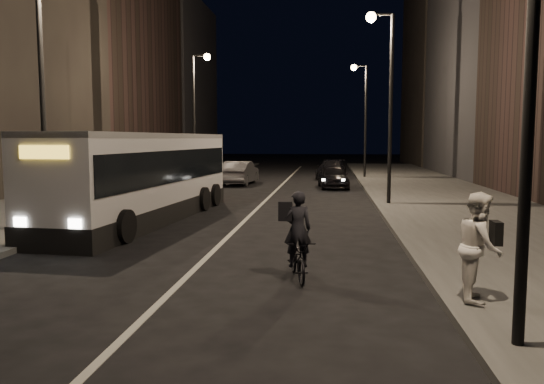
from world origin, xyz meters
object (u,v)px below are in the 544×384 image
(cyclist_on_bicycle, at_px, (298,250))
(city_bus, at_px, (144,173))
(car_mid, at_px, (240,173))
(car_far, at_px, (332,169))
(streetlight_left_far, at_px, (198,100))
(pedestrian_woman, at_px, (479,247))
(streetlight_left_near, at_px, (49,57))
(car_near, at_px, (333,177))
(streetlight_right_far, at_px, (362,105))
(streetlight_right_mid, at_px, (385,82))

(cyclist_on_bicycle, bearing_deg, city_bus, 115.53)
(car_mid, xyz_separation_m, car_far, (5.88, 5.85, -0.07))
(car_mid, bearing_deg, city_bus, 90.05)
(streetlight_left_far, bearing_deg, pedestrian_woman, -65.51)
(cyclist_on_bicycle, distance_m, pedestrian_woman, 3.61)
(streetlight_left_near, xyz_separation_m, cyclist_on_bicycle, (7.71, -4.45, -4.73))
(car_near, bearing_deg, pedestrian_woman, -89.54)
(streetlight_left_far, bearing_deg, streetlight_right_far, 29.36)
(streetlight_right_far, distance_m, city_bus, 23.01)
(pedestrian_woman, bearing_deg, cyclist_on_bicycle, 75.49)
(streetlight_left_far, xyz_separation_m, cyclist_on_bicycle, (7.71, -22.45, -4.73))
(streetlight_right_far, height_order, car_far, streetlight_right_far)
(city_bus, bearing_deg, car_near, 67.77)
(cyclist_on_bicycle, bearing_deg, car_mid, 89.78)
(streetlight_right_mid, bearing_deg, pedestrian_woman, -88.90)
(city_bus, bearing_deg, cyclist_on_bicycle, -46.73)
(streetlight_right_mid, height_order, car_near, streetlight_right_mid)
(car_mid, bearing_deg, car_far, -131.71)
(car_near, bearing_deg, car_far, 84.97)
(streetlight_left_far, height_order, city_bus, streetlight_left_far)
(streetlight_right_mid, relative_size, car_near, 2.00)
(streetlight_left_near, bearing_deg, car_far, 70.53)
(streetlight_left_near, distance_m, cyclist_on_bicycle, 10.08)
(streetlight_right_far, relative_size, streetlight_left_near, 1.00)
(city_bus, bearing_deg, streetlight_right_far, 71.75)
(streetlight_left_far, distance_m, car_far, 11.46)
(car_mid, bearing_deg, pedestrian_woman, 112.36)
(streetlight_right_mid, relative_size, car_far, 1.71)
(streetlight_left_near, bearing_deg, car_mid, 81.79)
(car_far, bearing_deg, streetlight_left_near, -103.34)
(streetlight_left_near, height_order, car_near, streetlight_left_near)
(streetlight_right_mid, bearing_deg, streetlight_left_near, -143.12)
(streetlight_right_far, relative_size, car_mid, 1.76)
(streetlight_left_near, relative_size, pedestrian_woman, 4.30)
(streetlight_right_mid, bearing_deg, car_far, 97.62)
(city_bus, relative_size, pedestrian_woman, 6.25)
(streetlight_right_mid, height_order, streetlight_right_far, same)
(pedestrian_woman, bearing_deg, city_bus, 56.56)
(streetlight_right_mid, relative_size, cyclist_on_bicycle, 4.28)
(car_far, bearing_deg, streetlight_right_far, 3.99)
(streetlight_left_far, height_order, pedestrian_woman, streetlight_left_far)
(streetlight_left_near, distance_m, streetlight_left_far, 18.00)
(streetlight_left_near, bearing_deg, pedestrian_woman, -28.76)
(car_mid, bearing_deg, streetlight_right_far, -140.87)
(streetlight_left_near, bearing_deg, car_near, 62.49)
(streetlight_right_far, distance_m, streetlight_left_near, 26.26)
(city_bus, xyz_separation_m, cyclist_on_bicycle, (5.98, -7.55, -1.08))
(streetlight_right_far, bearing_deg, car_near, -105.48)
(car_near, relative_size, car_far, 0.86)
(streetlight_right_mid, xyz_separation_m, pedestrian_woman, (0.27, -14.00, -4.26))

